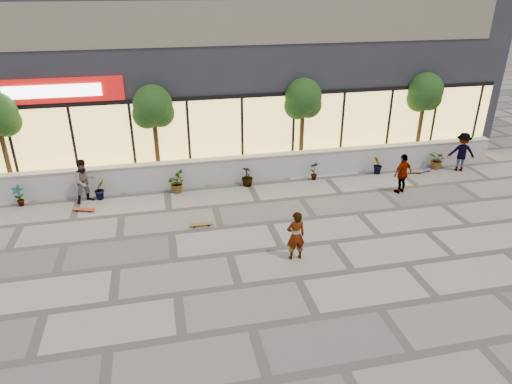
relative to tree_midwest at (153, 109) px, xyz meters
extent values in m
plane|color=#A9A492|center=(3.50, -7.70, -2.99)|extent=(80.00, 80.00, 0.00)
cube|color=#BBB8B2|center=(3.50, -0.70, -2.49)|extent=(22.00, 0.35, 1.00)
cube|color=#B2AFA8|center=(3.50, -0.70, -1.97)|extent=(22.00, 0.42, 0.04)
cube|color=#27282D|center=(3.50, 4.80, 1.26)|extent=(24.00, 9.00, 8.50)
cube|color=#F2C660|center=(3.50, 0.28, -1.29)|extent=(23.04, 0.05, 3.00)
cube|color=black|center=(3.50, 0.25, 0.26)|extent=(23.04, 0.08, 0.15)
cube|color=#BB0F0D|center=(-3.50, 0.23, 0.81)|extent=(5.00, 0.10, 0.90)
cube|color=white|center=(-3.50, 0.16, 0.81)|extent=(3.40, 0.06, 0.45)
cube|color=brown|center=(3.50, 0.28, 3.01)|extent=(21.60, 0.05, 1.60)
imported|color=#103411|center=(-5.00, -1.25, -2.58)|extent=(0.43, 0.29, 0.81)
imported|color=#103411|center=(-2.20, -1.25, -2.58)|extent=(0.57, 0.57, 0.81)
imported|color=#103411|center=(0.60, -1.25, -2.58)|extent=(0.68, 0.77, 0.81)
imported|color=#103411|center=(3.40, -1.25, -2.58)|extent=(0.64, 0.64, 0.81)
imported|color=#103411|center=(6.20, -1.25, -2.58)|extent=(0.46, 0.35, 0.81)
imported|color=#103411|center=(9.00, -1.25, -2.58)|extent=(0.55, 0.57, 0.81)
imported|color=#103411|center=(11.80, -1.25, -2.58)|extent=(0.77, 0.84, 0.81)
cylinder|color=#3F3016|center=(-5.50, 0.00, -1.37)|extent=(0.18, 0.18, 3.24)
sphere|color=#103411|center=(-5.25, 0.05, -0.18)|extent=(1.10, 1.10, 1.10)
cylinder|color=#3F3016|center=(0.00, 0.00, -1.37)|extent=(0.18, 0.18, 3.24)
sphere|color=#103411|center=(0.00, 0.00, 0.18)|extent=(1.50, 1.50, 1.50)
sphere|color=#103411|center=(-0.25, -0.05, -0.18)|extent=(1.10, 1.10, 1.10)
sphere|color=#103411|center=(0.25, 0.05, -0.18)|extent=(1.10, 1.10, 1.10)
cylinder|color=#3F3016|center=(6.00, 0.00, -1.37)|extent=(0.18, 0.18, 3.24)
sphere|color=#103411|center=(6.00, 0.00, 0.18)|extent=(1.50, 1.50, 1.50)
sphere|color=#103411|center=(5.75, -0.05, -0.18)|extent=(1.10, 1.10, 1.10)
sphere|color=#103411|center=(6.25, 0.05, -0.18)|extent=(1.10, 1.10, 1.10)
cylinder|color=#3F3016|center=(11.50, 0.00, -1.37)|extent=(0.18, 0.18, 3.24)
sphere|color=#103411|center=(11.50, 0.00, 0.18)|extent=(1.50, 1.50, 1.50)
sphere|color=#103411|center=(11.25, -0.05, -0.18)|extent=(1.10, 1.10, 1.10)
sphere|color=#103411|center=(11.75, 0.05, -0.18)|extent=(1.10, 1.10, 1.10)
imported|color=silver|center=(3.72, -6.71, -2.22)|extent=(0.58, 0.40, 1.53)
imported|color=#9B9364|center=(-2.66, -1.40, -2.16)|extent=(1.00, 0.92, 1.65)
imported|color=silver|center=(9.05, -3.14, -2.21)|extent=(0.99, 0.66, 1.56)
imported|color=maroon|center=(12.64, -1.61, -2.15)|extent=(1.24, 0.98, 1.67)
cube|color=brown|center=(1.23, -4.17, -2.90)|extent=(0.78, 0.20, 0.02)
cylinder|color=black|center=(1.47, -4.10, -2.96)|extent=(0.06, 0.03, 0.06)
cylinder|color=black|center=(1.47, -4.24, -2.96)|extent=(0.06, 0.03, 0.06)
cylinder|color=black|center=(0.99, -4.11, -2.96)|extent=(0.06, 0.03, 0.06)
cylinder|color=black|center=(0.99, -4.25, -2.96)|extent=(0.06, 0.03, 0.06)
cube|color=#B23C21|center=(-2.71, -2.19, -2.90)|extent=(0.82, 0.45, 0.02)
cylinder|color=black|center=(-2.46, -2.20, -2.96)|extent=(0.06, 0.05, 0.06)
cylinder|color=black|center=(-2.50, -2.34, -2.96)|extent=(0.06, 0.05, 0.06)
cylinder|color=black|center=(-2.92, -2.04, -2.96)|extent=(0.06, 0.05, 0.06)
cylinder|color=black|center=(-2.97, -2.18, -2.96)|extent=(0.06, 0.05, 0.06)
cube|color=olive|center=(10.50, -1.50, -2.89)|extent=(0.88, 0.37, 0.02)
cylinder|color=black|center=(10.77, -1.47, -2.95)|extent=(0.07, 0.04, 0.06)
cylinder|color=black|center=(10.75, -1.62, -2.95)|extent=(0.07, 0.04, 0.06)
cylinder|color=black|center=(10.25, -1.38, -2.95)|extent=(0.07, 0.04, 0.06)
cylinder|color=black|center=(10.23, -1.53, -2.95)|extent=(0.07, 0.04, 0.06)
cube|color=#614C8B|center=(11.02, -1.50, -2.90)|extent=(0.82, 0.37, 0.02)
cylinder|color=black|center=(11.25, -1.38, -2.96)|extent=(0.06, 0.04, 0.06)
cylinder|color=black|center=(11.28, -1.52, -2.96)|extent=(0.06, 0.04, 0.06)
cylinder|color=black|center=(10.77, -1.48, -2.96)|extent=(0.06, 0.04, 0.06)
cylinder|color=black|center=(10.80, -1.62, -2.96)|extent=(0.06, 0.04, 0.06)
camera|label=1|loc=(0.15, -17.57, 4.45)|focal=32.00mm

